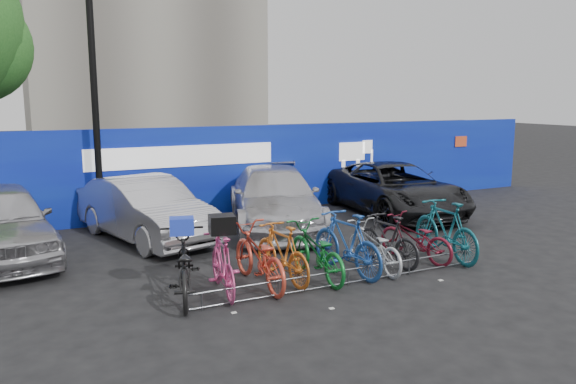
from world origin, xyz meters
TOP-DOWN VIEW (x-y plane):
  - ground at (0.00, 0.00)m, footprint 100.00×100.00m
  - hoarding at (0.01, 6.00)m, footprint 22.00×0.18m
  - lamppost at (-3.20, 5.40)m, footprint 0.25×0.50m
  - bike_rack at (-0.00, -0.60)m, footprint 5.60×0.03m
  - car_1 at (-2.42, 4.01)m, footprint 2.58×4.52m
  - car_2 at (0.68, 3.88)m, footprint 3.47×5.39m
  - car_3 at (4.32, 3.91)m, footprint 2.79×5.21m
  - bike_0 at (-2.71, 0.00)m, footprint 1.20×2.14m
  - bike_1 at (-2.06, -0.04)m, footprint 0.70×1.74m
  - bike_2 at (-1.39, 0.05)m, footprint 0.72×2.00m
  - bike_3 at (-0.93, 0.09)m, footprint 0.66×1.77m
  - bike_4 at (-0.32, -0.04)m, footprint 0.66×1.89m
  - bike_5 at (0.31, -0.05)m, footprint 0.76×1.98m
  - bike_6 at (0.87, -0.08)m, footprint 0.62×1.72m
  - bike_7 at (1.31, 0.09)m, footprint 0.68×1.70m
  - bike_8 at (1.96, 0.08)m, footprint 1.01×1.81m
  - bike_9 at (2.58, -0.08)m, footprint 0.70×2.02m
  - cargo_crate at (-2.71, 0.00)m, footprint 0.43×0.37m
  - cargo_topcase at (-2.06, -0.04)m, footprint 0.46×0.43m

SIDE VIEW (x-z plane):
  - ground at x=0.00m, z-range 0.00..0.00m
  - bike_rack at x=0.00m, z-range 0.01..0.31m
  - bike_6 at x=0.87m, z-range 0.00..0.90m
  - bike_8 at x=1.96m, z-range 0.00..0.90m
  - bike_4 at x=-0.32m, z-range 0.00..0.99m
  - bike_7 at x=1.31m, z-range 0.00..0.99m
  - bike_1 at x=-2.06m, z-range 0.00..1.02m
  - bike_3 at x=-0.93m, z-range 0.00..1.04m
  - bike_2 at x=-1.39m, z-range 0.00..1.05m
  - bike_0 at x=-2.71m, z-range 0.00..1.06m
  - bike_5 at x=0.31m, z-range 0.00..1.16m
  - bike_9 at x=2.58m, z-range 0.00..1.19m
  - car_3 at x=4.32m, z-range 0.00..1.39m
  - car_1 at x=-2.42m, z-range 0.00..1.41m
  - car_2 at x=0.68m, z-range 0.00..1.45m
  - cargo_topcase at x=-2.06m, z-range 1.02..1.32m
  - cargo_crate at x=-2.71m, z-range 1.06..1.33m
  - hoarding at x=0.01m, z-range 0.00..2.40m
  - lamppost at x=-3.20m, z-range 0.22..6.33m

